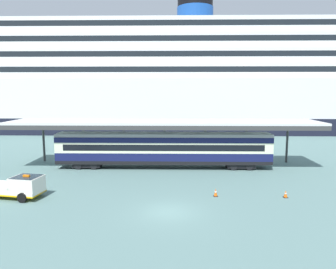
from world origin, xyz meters
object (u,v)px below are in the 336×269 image
object	(u,v)px
cruise_ship	(146,82)
traffic_cone_near	(286,194)
service_truck	(17,186)
train_carriage	(164,148)
traffic_cone_mid	(216,192)

from	to	relation	value
cruise_ship	traffic_cone_near	bearing A→B (deg)	-72.33
cruise_ship	service_truck	bearing A→B (deg)	-96.91
train_carriage	service_truck	distance (m)	16.20
cruise_ship	traffic_cone_near	world-z (taller)	cruise_ship
cruise_ship	train_carriage	world-z (taller)	cruise_ship
cruise_ship	train_carriage	size ratio (longest dim) A/B	7.24
cruise_ship	traffic_cone_mid	bearing A→B (deg)	-78.42
train_carriage	traffic_cone_near	bearing A→B (deg)	-44.25
train_carriage	traffic_cone_mid	distance (m)	11.43
traffic_cone_near	cruise_ship	bearing A→B (deg)	107.67
train_carriage	service_truck	xyz separation A→B (m)	(-11.95, -10.87, -1.32)
traffic_cone_near	traffic_cone_mid	size ratio (longest dim) A/B	0.89
train_carriage	traffic_cone_near	xyz separation A→B (m)	(10.66, -10.38, -2.01)
service_truck	traffic_cone_mid	size ratio (longest dim) A/B	7.80
cruise_ship	train_carriage	bearing A→B (deg)	-82.10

